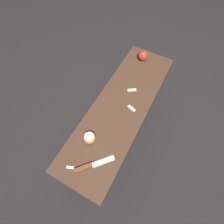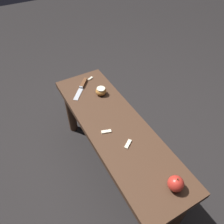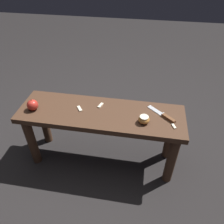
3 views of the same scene
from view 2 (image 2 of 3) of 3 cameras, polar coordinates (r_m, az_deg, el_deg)
ground_plane at (r=1.74m, az=0.70°, el=-14.47°), size 8.00×8.00×0.00m
wooden_bench at (r=1.42m, az=0.84°, el=-6.38°), size 1.18×0.36×0.50m
knife at (r=1.62m, az=-7.84°, el=6.78°), size 0.19×0.18×0.02m
apple_whole at (r=1.12m, az=16.31°, el=-17.52°), size 0.08×0.08×0.09m
apple_cut at (r=1.53m, az=-2.88°, el=5.46°), size 0.08×0.08×0.05m
apple_slice_near_knife at (r=1.69m, az=-5.67°, el=8.69°), size 0.03×0.05×0.01m
apple_slice_center at (r=1.30m, az=-1.50°, el=-5.11°), size 0.04×0.06×0.01m
apple_slice_near_bowl at (r=1.25m, az=4.20°, el=-8.34°), size 0.05×0.06×0.01m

